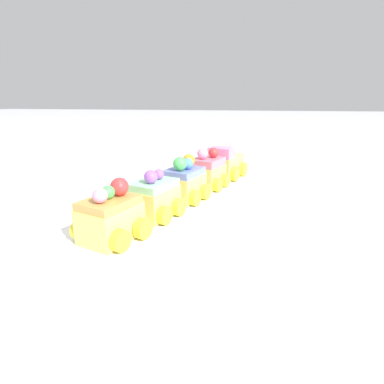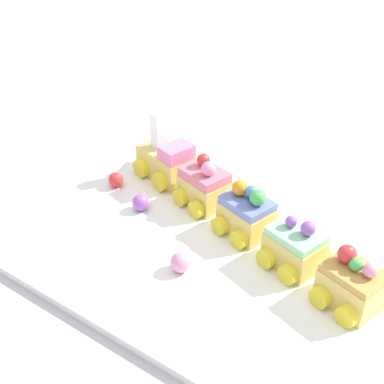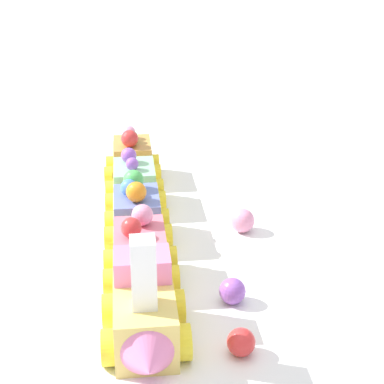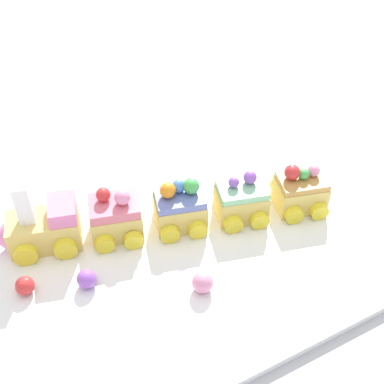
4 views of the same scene
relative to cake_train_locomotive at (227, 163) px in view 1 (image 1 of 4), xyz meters
name	(u,v)px [view 1 (image 1 of 4)]	position (x,y,z in m)	size (l,w,h in m)	color
ground_plane	(182,201)	(-0.15, 0.06, -0.04)	(10.00, 10.00, 0.00)	#B2B2B7
display_board	(182,197)	(-0.15, 0.06, -0.03)	(0.79, 0.45, 0.01)	white
cake_train_locomotive	(227,163)	(0.00, 0.00, 0.00)	(0.12, 0.09, 0.10)	#EACC66
cake_car_strawberry	(207,173)	(-0.09, 0.03, 0.00)	(0.08, 0.08, 0.08)	#EACC66
cake_car_blueberry	(184,183)	(-0.18, 0.05, 0.00)	(0.08, 0.08, 0.07)	#EACC66
cake_car_mint	(154,199)	(-0.26, 0.07, 0.00)	(0.08, 0.08, 0.07)	#EACC66
cake_car_caramel	(111,218)	(-0.34, 0.10, 0.00)	(0.08, 0.08, 0.07)	#EACC66
gumball_purple	(182,171)	(-0.03, 0.09, -0.02)	(0.02, 0.02, 0.02)	#9956C6
gumball_pink	(129,183)	(-0.15, 0.16, -0.02)	(0.03, 0.03, 0.03)	pink
gumball_red	(200,166)	(0.04, 0.07, -0.02)	(0.02, 0.02, 0.02)	red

